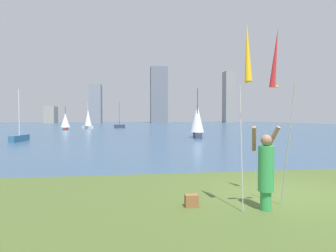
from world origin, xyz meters
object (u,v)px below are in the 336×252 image
Objects in this scene: kite_flag_left at (247,57)px; sailboat_1 at (119,126)px; kite_flag_right at (276,62)px; sailboat_4 at (65,121)px; sailboat_0 at (88,119)px; person at (266,169)px; sailboat_3 at (197,121)px; sailboat_5 at (19,137)px; bag at (192,201)px.

sailboat_1 reaches higher than kite_flag_left.
kite_flag_right is 1.08× the size of sailboat_4.
kite_flag_right is at bearing 37.79° from kite_flag_left.
person is at bearing -77.79° from sailboat_0.
sailboat_3 reaches higher than kite_flag_left.
sailboat_3 is (4.09, 22.75, 0.83)m from person.
sailboat_3 is at bearing -50.35° from sailboat_4.
sailboat_0 is 28.16m from sailboat_5.
sailboat_1 reaches higher than kite_flag_right.
sailboat_0 is 5.29m from sailboat_4.
bag is at bearing -104.40° from sailboat_3.
kite_flag_left is 3.53m from bag.
sailboat_1 is (-4.73, 50.56, -0.57)m from person.
sailboat_5 is (-7.83, -30.24, -0.03)m from sailboat_1.
bag is at bearing -86.45° from sailboat_1.
person is 23.13m from sailboat_3.
sailboat_0 is (-8.84, 47.90, 1.63)m from bag.
sailboat_0 is at bearing 100.45° from bag.
sailboat_4 is (-13.11, 44.41, -2.02)m from kite_flag_left.
kite_flag_right is 0.85× the size of sailboat_1.
sailboat_0 reaches higher than person.
person is at bearing -16.09° from bag.
sailboat_4 is (-17.77, 21.44, -0.36)m from sailboat_3.
kite_flag_right is 50.29m from sailboat_1.
kite_flag_left is 13.23× the size of bag.
sailboat_4 is 23.91m from sailboat_5.
kite_flag_left reaches higher than sailboat_4.
person is 6.11× the size of bag.
sailboat_4 is at bearing 92.67° from sailboat_5.
sailboat_4 is at bearing 109.42° from person.
kite_flag_left is at bearing -101.47° from sailboat_3.
kite_flag_right is at bearing 4.83° from bag.
person is at bearing -84.65° from sailboat_1.
kite_flag_left is 0.82× the size of sailboat_3.
person is 2.73m from kite_flag_right.
kite_flag_right is at bearing -76.98° from sailboat_0.
sailboat_5 reaches higher than bag.
kite_flag_left is 1.04× the size of sailboat_4.
person is 49.50m from sailboat_0.
sailboat_1 is at bearing 35.50° from sailboat_4.
kite_flag_right reaches higher than person.
bag is at bearing -61.16° from sailboat_5.
bag is at bearing 146.69° from kite_flag_left.
sailboat_3 is 1.27× the size of sailboat_4.
kite_flag_left is 51.05m from sailboat_1.
sailboat_4 reaches higher than bag.
sailboat_1 reaches higher than person.
sailboat_0 is (-9.90, 48.60, -1.67)m from kite_flag_left.
sailboat_3 reaches higher than kite_flag_right.
sailboat_3 reaches higher than sailboat_0.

